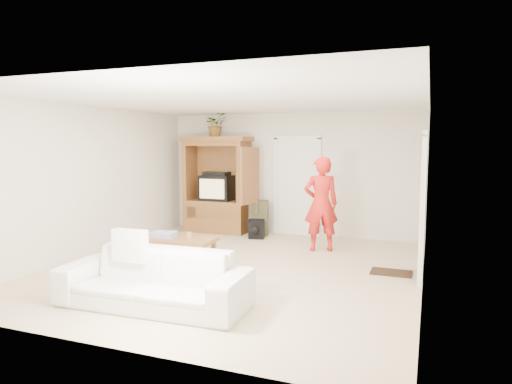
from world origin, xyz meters
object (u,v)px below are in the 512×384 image
man (321,204)px  sofa (154,279)px  armoire (218,191)px  coffee_table (179,241)px

man → sofa: 3.79m
armoire → coffee_table: bearing=-77.3°
man → coffee_table: 2.65m
man → coffee_table: bearing=19.1°
armoire → man: size_ratio=1.22×
coffee_table → man: bearing=39.5°
armoire → man: 2.73m
armoire → coffee_table: size_ratio=1.78×
man → sofa: man is taller
man → sofa: bearing=48.0°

